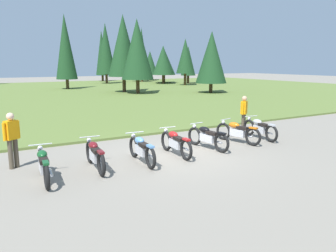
{
  "coord_description": "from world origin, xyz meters",
  "views": [
    {
      "loc": [
        -5.75,
        -9.44,
        3.08
      ],
      "look_at": [
        0.0,
        0.6,
        0.9
      ],
      "focal_mm": 35.75,
      "sensor_mm": 36.0,
      "label": 1
    }
  ],
  "objects_px": {
    "motorcycle_sky_blue": "(142,149)",
    "motorcycle_silver": "(260,128)",
    "motorcycle_british_green": "(43,165)",
    "motorcycle_maroon": "(95,155)",
    "rider_near_row_end": "(244,112)",
    "rider_checking_bike": "(12,137)",
    "motorcycle_orange": "(237,132)",
    "motorcycle_black": "(207,137)",
    "motorcycle_red": "(176,143)"
  },
  "relations": [
    {
      "from": "motorcycle_orange",
      "to": "rider_checking_bike",
      "type": "height_order",
      "value": "rider_checking_bike"
    },
    {
      "from": "motorcycle_orange",
      "to": "motorcycle_silver",
      "type": "relative_size",
      "value": 0.99
    },
    {
      "from": "motorcycle_red",
      "to": "rider_near_row_end",
      "type": "height_order",
      "value": "rider_near_row_end"
    },
    {
      "from": "motorcycle_orange",
      "to": "rider_checking_bike",
      "type": "relative_size",
      "value": 1.24
    },
    {
      "from": "motorcycle_red",
      "to": "motorcycle_black",
      "type": "relative_size",
      "value": 1.0
    },
    {
      "from": "motorcycle_british_green",
      "to": "rider_near_row_end",
      "type": "xyz_separation_m",
      "value": [
        8.79,
        1.99,
        0.51
      ]
    },
    {
      "from": "motorcycle_maroon",
      "to": "motorcycle_british_green",
      "type": "bearing_deg",
      "value": -168.92
    },
    {
      "from": "rider_near_row_end",
      "to": "rider_checking_bike",
      "type": "distance_m",
      "value": 9.37
    },
    {
      "from": "rider_near_row_end",
      "to": "motorcycle_sky_blue",
      "type": "bearing_deg",
      "value": -162.97
    },
    {
      "from": "motorcycle_sky_blue",
      "to": "motorcycle_orange",
      "type": "distance_m",
      "value": 4.46
    },
    {
      "from": "motorcycle_british_green",
      "to": "motorcycle_silver",
      "type": "bearing_deg",
      "value": 5.64
    },
    {
      "from": "motorcycle_orange",
      "to": "motorcycle_silver",
      "type": "bearing_deg",
      "value": 3.46
    },
    {
      "from": "motorcycle_silver",
      "to": "rider_near_row_end",
      "type": "bearing_deg",
      "value": 82.9
    },
    {
      "from": "motorcycle_british_green",
      "to": "motorcycle_silver",
      "type": "relative_size",
      "value": 1.0
    },
    {
      "from": "motorcycle_maroon",
      "to": "motorcycle_sky_blue",
      "type": "distance_m",
      "value": 1.47
    },
    {
      "from": "motorcycle_red",
      "to": "motorcycle_black",
      "type": "xyz_separation_m",
      "value": [
        1.46,
        0.18,
        0.0
      ]
    },
    {
      "from": "motorcycle_sky_blue",
      "to": "motorcycle_silver",
      "type": "relative_size",
      "value": 1.0
    },
    {
      "from": "motorcycle_red",
      "to": "motorcycle_orange",
      "type": "relative_size",
      "value": 1.02
    },
    {
      "from": "motorcycle_british_green",
      "to": "motorcycle_maroon",
      "type": "xyz_separation_m",
      "value": [
        1.49,
        0.29,
        0.0
      ]
    },
    {
      "from": "motorcycle_maroon",
      "to": "motorcycle_orange",
      "type": "xyz_separation_m",
      "value": [
        5.89,
        0.49,
        0.0
      ]
    },
    {
      "from": "rider_near_row_end",
      "to": "motorcycle_black",
      "type": "bearing_deg",
      "value": -155.17
    },
    {
      "from": "rider_near_row_end",
      "to": "rider_checking_bike",
      "type": "height_order",
      "value": "same"
    },
    {
      "from": "motorcycle_british_green",
      "to": "rider_checking_bike",
      "type": "xyz_separation_m",
      "value": [
        -0.58,
        1.58,
        0.51
      ]
    },
    {
      "from": "motorcycle_sky_blue",
      "to": "rider_checking_bike",
      "type": "height_order",
      "value": "rider_checking_bike"
    },
    {
      "from": "motorcycle_silver",
      "to": "rider_near_row_end",
      "type": "distance_m",
      "value": 1.25
    },
    {
      "from": "motorcycle_red",
      "to": "rider_checking_bike",
      "type": "xyz_separation_m",
      "value": [
        -4.91,
        1.16,
        0.51
      ]
    },
    {
      "from": "motorcycle_red",
      "to": "motorcycle_silver",
      "type": "bearing_deg",
      "value": 5.72
    },
    {
      "from": "motorcycle_maroon",
      "to": "motorcycle_red",
      "type": "xyz_separation_m",
      "value": [
        2.84,
        0.13,
        0.0
      ]
    },
    {
      "from": "motorcycle_sky_blue",
      "to": "motorcycle_black",
      "type": "distance_m",
      "value": 2.87
    },
    {
      "from": "motorcycle_maroon",
      "to": "rider_checking_bike",
      "type": "bearing_deg",
      "value": 148.0
    },
    {
      "from": "motorcycle_british_green",
      "to": "motorcycle_sky_blue",
      "type": "bearing_deg",
      "value": 3.87
    },
    {
      "from": "motorcycle_british_green",
      "to": "motorcycle_silver",
      "type": "distance_m",
      "value": 8.69
    },
    {
      "from": "motorcycle_british_green",
      "to": "motorcycle_orange",
      "type": "bearing_deg",
      "value": 6.01
    },
    {
      "from": "motorcycle_maroon",
      "to": "motorcycle_red",
      "type": "relative_size",
      "value": 1.0
    },
    {
      "from": "motorcycle_maroon",
      "to": "rider_checking_bike",
      "type": "relative_size",
      "value": 1.26
    },
    {
      "from": "motorcycle_sky_blue",
      "to": "motorcycle_british_green",
      "type": "bearing_deg",
      "value": -176.13
    },
    {
      "from": "motorcycle_red",
      "to": "motorcycle_orange",
      "type": "height_order",
      "value": "same"
    },
    {
      "from": "motorcycle_sky_blue",
      "to": "rider_checking_bike",
      "type": "distance_m",
      "value": 3.83
    },
    {
      "from": "motorcycle_black",
      "to": "motorcycle_orange",
      "type": "relative_size",
      "value": 1.01
    },
    {
      "from": "motorcycle_red",
      "to": "motorcycle_silver",
      "type": "relative_size",
      "value": 1.0
    },
    {
      "from": "motorcycle_british_green",
      "to": "motorcycle_red",
      "type": "bearing_deg",
      "value": 5.56
    },
    {
      "from": "rider_near_row_end",
      "to": "motorcycle_silver",
      "type": "bearing_deg",
      "value": -97.1
    },
    {
      "from": "motorcycle_sky_blue",
      "to": "motorcycle_silver",
      "type": "bearing_deg",
      "value": 6.55
    },
    {
      "from": "motorcycle_sky_blue",
      "to": "rider_near_row_end",
      "type": "height_order",
      "value": "rider_near_row_end"
    },
    {
      "from": "motorcycle_orange",
      "to": "motorcycle_silver",
      "type": "distance_m",
      "value": 1.27
    },
    {
      "from": "motorcycle_sky_blue",
      "to": "motorcycle_black",
      "type": "xyz_separation_m",
      "value": [
        2.84,
        0.4,
        0.0
      ]
    },
    {
      "from": "motorcycle_maroon",
      "to": "motorcycle_black",
      "type": "distance_m",
      "value": 4.32
    },
    {
      "from": "motorcycle_red",
      "to": "motorcycle_silver",
      "type": "height_order",
      "value": "same"
    },
    {
      "from": "motorcycle_red",
      "to": "motorcycle_black",
      "type": "distance_m",
      "value": 1.47
    },
    {
      "from": "motorcycle_maroon",
      "to": "motorcycle_silver",
      "type": "height_order",
      "value": "same"
    }
  ]
}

